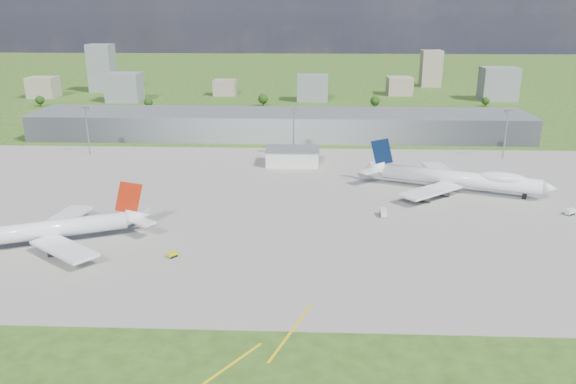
{
  "coord_description": "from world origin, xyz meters",
  "views": [
    {
      "loc": [
        19.14,
        -174.56,
        74.98
      ],
      "look_at": [
        10.75,
        27.53,
        9.0
      ],
      "focal_mm": 35.0,
      "sensor_mm": 36.0,
      "label": 1
    }
  ],
  "objects_px": {
    "airliner_red_twin": "(45,231)",
    "van_white_near": "(383,213)",
    "airliner_blue_quad": "(459,179)",
    "tug_yellow": "(172,255)",
    "van_white_far": "(570,212)"
  },
  "relations": [
    {
      "from": "airliner_red_twin",
      "to": "van_white_near",
      "type": "distance_m",
      "value": 120.18
    },
    {
      "from": "airliner_blue_quad",
      "to": "van_white_near",
      "type": "relative_size",
      "value": 14.57
    },
    {
      "from": "airliner_red_twin",
      "to": "van_white_near",
      "type": "bearing_deg",
      "value": 172.3
    },
    {
      "from": "airliner_red_twin",
      "to": "tug_yellow",
      "type": "bearing_deg",
      "value": 146.62
    },
    {
      "from": "airliner_blue_quad",
      "to": "tug_yellow",
      "type": "height_order",
      "value": "airliner_blue_quad"
    },
    {
      "from": "van_white_near",
      "to": "van_white_far",
      "type": "distance_m",
      "value": 71.92
    },
    {
      "from": "van_white_near",
      "to": "van_white_far",
      "type": "bearing_deg",
      "value": -86.26
    },
    {
      "from": "airliner_red_twin",
      "to": "tug_yellow",
      "type": "xyz_separation_m",
      "value": [
        44.33,
        -7.86,
        -4.34
      ]
    },
    {
      "from": "van_white_near",
      "to": "airliner_red_twin",
      "type": "bearing_deg",
      "value": 105.76
    },
    {
      "from": "airliner_red_twin",
      "to": "van_white_near",
      "type": "xyz_separation_m",
      "value": [
        115.68,
        32.33,
        -3.85
      ]
    },
    {
      "from": "airliner_red_twin",
      "to": "airliner_blue_quad",
      "type": "height_order",
      "value": "airliner_blue_quad"
    },
    {
      "from": "van_white_near",
      "to": "van_white_far",
      "type": "relative_size",
      "value": 1.11
    },
    {
      "from": "airliner_red_twin",
      "to": "van_white_far",
      "type": "bearing_deg",
      "value": 167.8
    },
    {
      "from": "airliner_blue_quad",
      "to": "airliner_red_twin",
      "type": "bearing_deg",
      "value": -136.71
    },
    {
      "from": "tug_yellow",
      "to": "van_white_near",
      "type": "height_order",
      "value": "van_white_near"
    }
  ]
}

